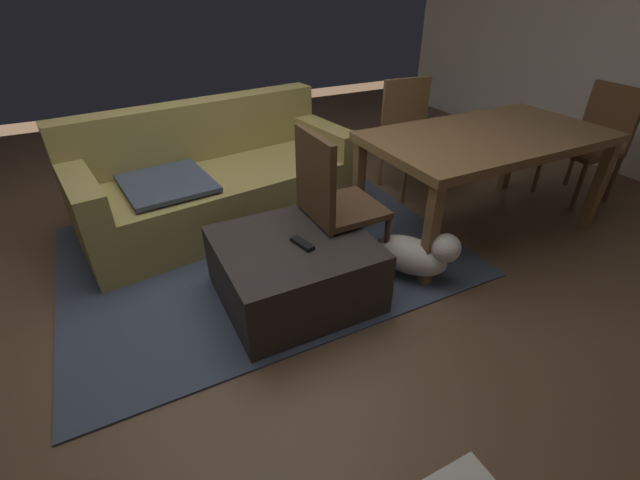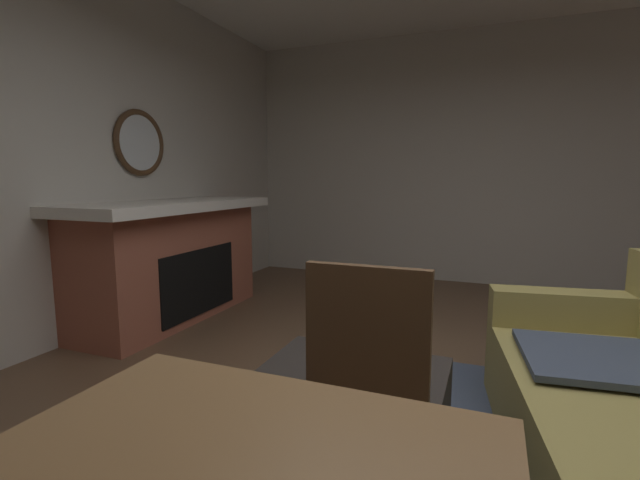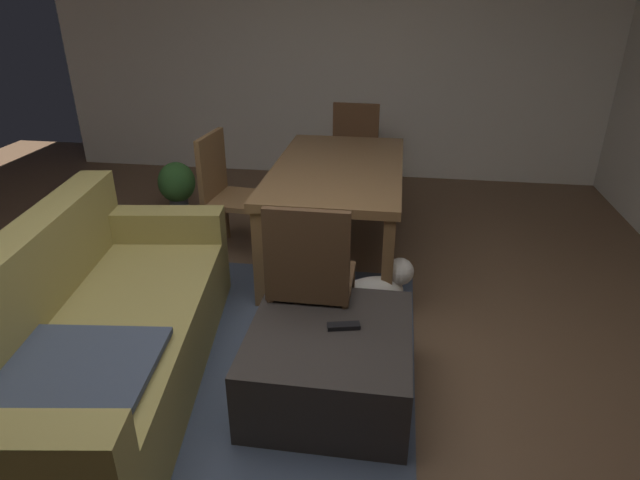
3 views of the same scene
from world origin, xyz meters
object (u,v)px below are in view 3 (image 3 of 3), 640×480
(ottoman_coffee_table, at_px, (330,362))
(potted_plant, at_px, (177,185))
(tv_remote, at_px, (344,326))
(dining_table, at_px, (338,175))
(dining_chair_north, at_px, (227,187))
(dining_chair_east, at_px, (353,149))
(couch, at_px, (94,337))
(dining_chair_west, at_px, (310,273))
(small_dog, at_px, (374,291))

(ottoman_coffee_table, relative_size, potted_plant, 1.65)
(ottoman_coffee_table, distance_m, tv_remote, 0.22)
(dining_table, xyz_separation_m, dining_chair_north, (0.01, 0.86, -0.14))
(dining_table, bearing_deg, tv_remote, -172.05)
(tv_remote, height_order, dining_table, dining_table)
(dining_chair_north, bearing_deg, ottoman_coffee_table, -147.17)
(tv_remote, distance_m, dining_chair_east, 2.77)
(couch, height_order, dining_table, couch)
(dining_chair_west, bearing_deg, dining_table, -0.01)
(ottoman_coffee_table, height_order, tv_remote, tv_remote)
(couch, relative_size, dining_chair_west, 2.30)
(tv_remote, bearing_deg, couch, 83.28)
(tv_remote, distance_m, small_dog, 0.76)
(couch, bearing_deg, dining_chair_west, -67.06)
(dining_chair_west, height_order, potted_plant, dining_chair_west)
(ottoman_coffee_table, relative_size, small_dog, 1.57)
(dining_table, xyz_separation_m, dining_chair_west, (-1.23, 0.00, -0.14))
(couch, height_order, small_dog, couch)
(dining_chair_east, distance_m, potted_plant, 1.67)
(couch, distance_m, ottoman_coffee_table, 1.19)
(couch, relative_size, dining_chair_east, 2.30)
(dining_chair_east, relative_size, potted_plant, 1.83)
(dining_chair_east, relative_size, dining_chair_west, 1.00)
(dining_chair_north, relative_size, dining_chair_east, 1.00)
(ottoman_coffee_table, relative_size, dining_chair_east, 0.91)
(couch, xyz_separation_m, dining_chair_east, (2.90, -1.04, 0.22))
(couch, relative_size, small_dog, 3.99)
(tv_remote, distance_m, potted_plant, 2.75)
(tv_remote, bearing_deg, dining_chair_north, 21.60)
(small_dog, bearing_deg, dining_chair_east, 9.04)
(dining_chair_north, relative_size, dining_chair_west, 1.00)
(tv_remote, bearing_deg, potted_plant, 26.00)
(couch, height_order, dining_chair_north, dining_chair_north)
(couch, height_order, potted_plant, couch)
(dining_chair_north, bearing_deg, couch, 173.97)
(tv_remote, height_order, dining_chair_north, dining_chair_north)
(dining_chair_north, bearing_deg, potted_plant, 48.57)
(potted_plant, bearing_deg, dining_chair_east, -67.51)
(potted_plant, bearing_deg, dining_chair_west, -140.20)
(couch, distance_m, dining_chair_east, 3.09)
(couch, bearing_deg, ottoman_coffee_table, -84.31)
(tv_remote, xyz_separation_m, small_dog, (0.71, -0.12, -0.22))
(dining_chair_north, distance_m, dining_chair_west, 1.51)
(dining_chair_north, xyz_separation_m, potted_plant, (0.59, 0.67, -0.22))
(dining_chair_east, relative_size, small_dog, 1.74)
(dining_chair_east, height_order, dining_chair_west, same)
(ottoman_coffee_table, relative_size, dining_chair_west, 0.91)
(tv_remote, relative_size, potted_plant, 0.31)
(ottoman_coffee_table, distance_m, dining_chair_east, 2.81)
(small_dog, bearing_deg, tv_remote, 170.59)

